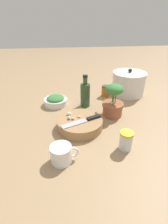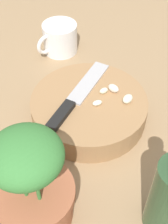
# 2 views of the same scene
# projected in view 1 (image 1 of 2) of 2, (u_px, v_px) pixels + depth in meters

# --- Properties ---
(ground_plane) EXTENTS (5.00, 5.00, 0.00)m
(ground_plane) POSITION_uv_depth(u_px,v_px,m) (91.00, 119.00, 1.06)
(ground_plane) COLOR #997A56
(cutting_board) EXTENTS (0.25, 0.25, 0.05)m
(cutting_board) POSITION_uv_depth(u_px,v_px,m) (80.00, 124.00, 0.96)
(cutting_board) COLOR #9E754C
(cutting_board) RESTS_ON ground_plane
(chef_knife) EXTENTS (0.11, 0.22, 0.01)m
(chef_knife) POSITION_uv_depth(u_px,v_px,m) (84.00, 121.00, 0.93)
(chef_knife) COLOR black
(chef_knife) RESTS_ON cutting_board
(garlic_cloves) EXTENTS (0.07, 0.08, 0.02)m
(garlic_cloves) POSITION_uv_depth(u_px,v_px,m) (71.00, 116.00, 0.97)
(garlic_cloves) COLOR silver
(garlic_cloves) RESTS_ON cutting_board
(herb_bowl) EXTENTS (0.16, 0.16, 0.07)m
(herb_bowl) POSITION_uv_depth(u_px,v_px,m) (56.00, 101.00, 1.20)
(herb_bowl) COLOR white
(herb_bowl) RESTS_ON ground_plane
(spice_jar) EXTENTS (0.06, 0.06, 0.09)m
(spice_jar) POSITION_uv_depth(u_px,v_px,m) (126.00, 141.00, 0.80)
(spice_jar) COLOR silver
(spice_jar) RESTS_ON ground_plane
(coffee_mug) EXTENTS (0.09, 0.12, 0.08)m
(coffee_mug) POSITION_uv_depth(u_px,v_px,m) (62.00, 154.00, 0.74)
(coffee_mug) COLOR white
(coffee_mug) RESTS_ON ground_plane
(honey_jar) EXTENTS (0.06, 0.06, 0.08)m
(honey_jar) POSITION_uv_depth(u_px,v_px,m) (105.00, 91.00, 1.32)
(honey_jar) COLOR #B26023
(honey_jar) RESTS_ON ground_plane
(oil_bottle) EXTENTS (0.06, 0.06, 0.22)m
(oil_bottle) POSITION_uv_depth(u_px,v_px,m) (85.00, 94.00, 1.16)
(oil_bottle) COLOR #2D4C2D
(oil_bottle) RESTS_ON ground_plane
(stock_pot) EXTENTS (0.25, 0.25, 0.20)m
(stock_pot) POSITION_uv_depth(u_px,v_px,m) (128.00, 83.00, 1.34)
(stock_pot) COLOR silver
(stock_pot) RESTS_ON ground_plane
(potted_herb) EXTENTS (0.13, 0.13, 0.20)m
(potted_herb) POSITION_uv_depth(u_px,v_px,m) (113.00, 102.00, 1.05)
(potted_herb) COLOR #A35B3D
(potted_herb) RESTS_ON ground_plane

